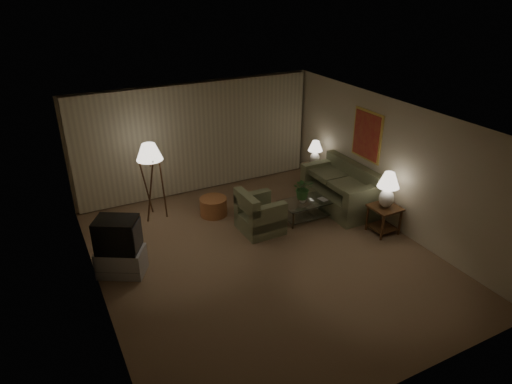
% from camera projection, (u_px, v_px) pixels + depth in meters
% --- Properties ---
extents(ground, '(7.00, 7.00, 0.00)m').
position_uv_depth(ground, '(264.00, 256.00, 8.83)').
color(ground, brown).
rests_on(ground, ground).
extents(room_shell, '(6.04, 7.02, 2.72)m').
position_uv_depth(room_shell, '(231.00, 147.00, 9.29)').
color(room_shell, '#C5B297').
rests_on(room_shell, ground).
extents(sofa, '(1.88, 0.95, 0.83)m').
position_uv_depth(sofa, '(339.00, 191.00, 10.49)').
color(sofa, '#757652').
rests_on(sofa, ground).
extents(armchair, '(0.89, 0.84, 0.72)m').
position_uv_depth(armchair, '(260.00, 215.00, 9.56)').
color(armchair, '#757652').
rests_on(armchair, ground).
extents(side_table_near, '(0.57, 0.57, 0.60)m').
position_uv_depth(side_table_near, '(384.00, 215.00, 9.47)').
color(side_table_near, '#341E0E').
rests_on(side_table_near, ground).
extents(side_table_far, '(0.53, 0.44, 0.60)m').
position_uv_depth(side_table_far, '(314.00, 171.00, 11.55)').
color(side_table_far, '#341E0E').
rests_on(side_table_far, ground).
extents(table_lamp_near, '(0.45, 0.45, 0.77)m').
position_uv_depth(table_lamp_near, '(388.00, 187.00, 9.19)').
color(table_lamp_near, white).
rests_on(table_lamp_near, side_table_near).
extents(table_lamp_far, '(0.36, 0.36, 0.62)m').
position_uv_depth(table_lamp_far, '(315.00, 151.00, 11.31)').
color(table_lamp_far, white).
rests_on(table_lamp_far, side_table_far).
extents(coffee_table, '(1.22, 0.67, 0.41)m').
position_uv_depth(coffee_table, '(308.00, 207.00, 10.09)').
color(coffee_table, silver).
rests_on(coffee_table, ground).
extents(tv_cabinet, '(1.27, 1.23, 0.50)m').
position_uv_depth(tv_cabinet, '(121.00, 261.00, 8.23)').
color(tv_cabinet, '#9D9D9F').
rests_on(tv_cabinet, ground).
extents(crt_tv, '(1.17, 1.14, 0.62)m').
position_uv_depth(crt_tv, '(117.00, 235.00, 7.99)').
color(crt_tv, black).
rests_on(crt_tv, tv_cabinet).
extents(floor_lamp, '(0.56, 0.56, 1.73)m').
position_uv_depth(floor_lamp, '(152.00, 180.00, 9.86)').
color(floor_lamp, '#341E0E').
rests_on(floor_lamp, ground).
extents(ottoman, '(0.79, 0.79, 0.41)m').
position_uv_depth(ottoman, '(213.00, 206.00, 10.26)').
color(ottoman, '#B56F3D').
rests_on(ottoman, ground).
extents(vase, '(0.18, 0.18, 0.16)m').
position_uv_depth(vase, '(303.00, 199.00, 9.93)').
color(vase, white).
rests_on(vase, coffee_table).
extents(flowers, '(0.55, 0.52, 0.49)m').
position_uv_depth(flowers, '(303.00, 186.00, 9.79)').
color(flowers, '#376D30').
rests_on(flowers, vase).
extents(book, '(0.18, 0.23, 0.02)m').
position_uv_depth(book, '(320.00, 200.00, 10.05)').
color(book, olive).
rests_on(book, coffee_table).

